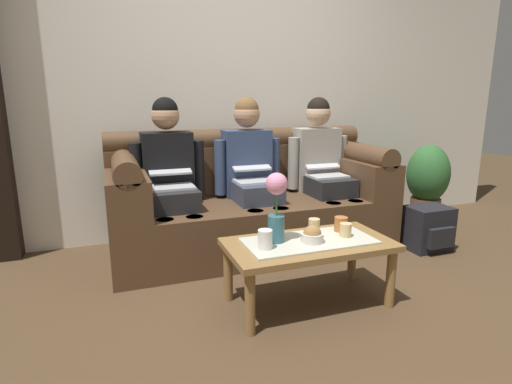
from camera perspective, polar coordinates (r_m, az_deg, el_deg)
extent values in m
plane|color=#4C3823|center=(2.48, 8.60, -16.41)|extent=(14.00, 14.00, 0.00)
cube|color=silver|center=(3.75, -3.58, 16.61)|extent=(6.00, 0.12, 2.90)
cube|color=#513823|center=(3.32, -0.34, -4.55)|extent=(2.21, 0.88, 0.42)
cube|color=#513823|center=(3.53, -2.14, 3.33)|extent=(2.21, 0.22, 0.40)
cylinder|color=#513823|center=(3.50, -2.18, 7.44)|extent=(2.21, 0.18, 0.18)
cube|color=#513823|center=(3.06, -17.65, 0.06)|extent=(0.28, 0.88, 0.28)
cylinder|color=#513823|center=(3.02, -17.89, 3.48)|extent=(0.18, 0.88, 0.18)
cube|color=#513823|center=(3.67, 14.03, 2.36)|extent=(0.28, 0.88, 0.28)
cylinder|color=#513823|center=(3.64, 14.19, 5.22)|extent=(0.18, 0.88, 0.18)
cube|color=#232326|center=(3.04, -11.47, -0.90)|extent=(0.34, 0.40, 0.15)
cylinder|color=#232326|center=(2.87, -12.41, -7.79)|extent=(0.12, 0.12, 0.42)
cylinder|color=#232326|center=(2.89, -8.46, -7.40)|extent=(0.12, 0.12, 0.42)
cube|color=black|center=(3.24, -12.27, 3.41)|extent=(0.38, 0.22, 0.54)
cylinder|color=black|center=(3.18, -16.35, 2.65)|extent=(0.09, 0.09, 0.44)
cylinder|color=black|center=(3.24, -8.03, 3.23)|extent=(0.09, 0.09, 0.44)
sphere|color=tan|center=(3.18, -12.57, 10.40)|extent=(0.21, 0.21, 0.21)
sphere|color=black|center=(3.17, -12.60, 11.12)|extent=(0.19, 0.19, 0.19)
cube|color=silver|center=(3.04, -11.60, 0.70)|extent=(0.31, 0.22, 0.02)
cube|color=silver|center=(3.15, -12.05, 3.14)|extent=(0.31, 0.21, 0.06)
cube|color=black|center=(3.14, -12.02, 3.08)|extent=(0.27, 0.18, 0.04)
cube|color=#383D4C|center=(3.19, 0.02, 0.02)|extent=(0.34, 0.40, 0.15)
cylinder|color=#383D4C|center=(3.01, -0.08, -6.48)|extent=(0.12, 0.12, 0.42)
cylinder|color=#383D4C|center=(3.08, 3.44, -6.04)|extent=(0.12, 0.12, 0.42)
cube|color=navy|center=(3.38, -1.37, 4.10)|extent=(0.38, 0.22, 0.54)
cylinder|color=navy|center=(3.28, -5.05, 3.43)|extent=(0.09, 0.09, 0.44)
cylinder|color=navy|center=(3.43, 2.58, 3.88)|extent=(0.09, 0.09, 0.44)
sphere|color=tan|center=(3.32, -1.30, 10.80)|extent=(0.21, 0.21, 0.21)
sphere|color=brown|center=(3.32, -1.30, 11.49)|extent=(0.19, 0.19, 0.19)
cube|color=silver|center=(3.19, -0.10, 1.55)|extent=(0.31, 0.22, 0.02)
cube|color=silver|center=(3.30, -0.92, 3.85)|extent=(0.31, 0.21, 0.07)
cube|color=black|center=(3.30, -0.87, 3.78)|extent=(0.27, 0.18, 0.06)
cube|color=#232326|center=(3.46, 10.10, 0.84)|extent=(0.34, 0.40, 0.15)
cylinder|color=#232326|center=(3.27, 10.64, -5.08)|extent=(0.12, 0.12, 0.42)
cylinder|color=#232326|center=(3.37, 13.58, -4.67)|extent=(0.12, 0.12, 0.42)
cube|color=gray|center=(3.63, 8.33, 4.60)|extent=(0.38, 0.22, 0.54)
cylinder|color=gray|center=(3.50, 5.22, 4.02)|extent=(0.09, 0.09, 0.44)
cylinder|color=gray|center=(3.72, 11.82, 4.34)|extent=(0.09, 0.09, 0.44)
sphere|color=tan|center=(3.58, 8.69, 10.81)|extent=(0.21, 0.21, 0.21)
sphere|color=black|center=(3.58, 8.72, 11.45)|extent=(0.19, 0.19, 0.19)
cube|color=silver|center=(3.46, 9.98, 2.24)|extent=(0.31, 0.22, 0.02)
cube|color=silver|center=(3.58, 8.80, 4.29)|extent=(0.31, 0.19, 0.11)
cube|color=black|center=(3.57, 8.86, 4.20)|extent=(0.27, 0.17, 0.09)
cube|color=olive|center=(2.43, 7.43, -7.33)|extent=(0.98, 0.51, 0.04)
cube|color=beige|center=(2.42, 7.45, -6.79)|extent=(0.76, 0.35, 0.01)
cylinder|color=olive|center=(2.18, -0.85, -15.35)|extent=(0.06, 0.06, 0.35)
cylinder|color=olive|center=(2.57, 18.33, -11.43)|extent=(0.06, 0.06, 0.35)
cylinder|color=olive|center=(2.53, -3.92, -11.21)|extent=(0.06, 0.06, 0.35)
cylinder|color=olive|center=(2.87, 13.32, -8.49)|extent=(0.06, 0.06, 0.35)
cylinder|color=#336672|center=(2.35, 2.82, -5.14)|extent=(0.10, 0.10, 0.16)
cylinder|color=#3D7538|center=(2.31, 2.87, -1.63)|extent=(0.01, 0.01, 0.14)
sphere|color=pink|center=(2.28, 2.90, 1.16)|extent=(0.13, 0.13, 0.13)
cylinder|color=silver|center=(2.38, 7.95, -6.31)|extent=(0.13, 0.13, 0.05)
sphere|color=olive|center=(2.37, 7.97, -5.89)|extent=(0.11, 0.11, 0.11)
cylinder|color=#DBB77A|center=(2.50, 12.41, -5.21)|extent=(0.07, 0.07, 0.08)
cylinder|color=#B26633|center=(2.59, 11.79, -4.42)|extent=(0.08, 0.08, 0.09)
cylinder|color=white|center=(2.25, 1.28, -6.64)|extent=(0.08, 0.08, 0.11)
cylinder|color=#DBB77A|center=(2.51, 8.12, -4.80)|extent=(0.07, 0.07, 0.10)
cube|color=black|center=(3.62, 22.91, -4.67)|extent=(0.34, 0.25, 0.36)
cube|color=black|center=(3.53, 24.47, -5.86)|extent=(0.24, 0.05, 0.16)
cylinder|color=brown|center=(4.34, 22.52, -2.45)|extent=(0.28, 0.28, 0.26)
ellipsoid|color=#2D602D|center=(4.27, 22.94, 2.35)|extent=(0.40, 0.40, 0.56)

